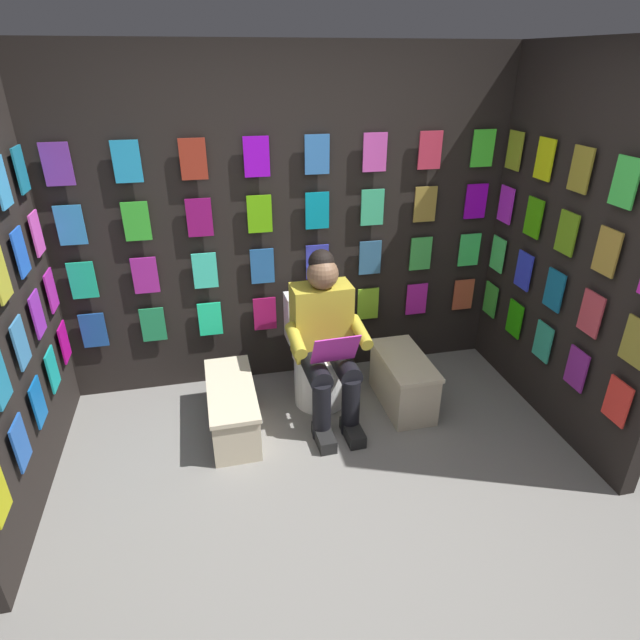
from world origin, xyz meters
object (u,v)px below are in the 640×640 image
at_px(person_reading, 326,339).
at_px(comic_longbox_far, 232,408).
at_px(toilet, 318,357).
at_px(comic_longbox_near, 403,381).

distance_m(person_reading, comic_longbox_far, 0.79).
distance_m(toilet, comic_longbox_near, 0.64).
xyz_separation_m(person_reading, comic_longbox_far, (0.66, 0.04, -0.43)).
bearing_deg(comic_longbox_far, person_reading, -177.67).
height_order(toilet, comic_longbox_near, toilet).
relative_size(person_reading, comic_longbox_near, 1.83).
bearing_deg(person_reading, toilet, -90.32).
height_order(comic_longbox_near, comic_longbox_far, comic_longbox_near).
bearing_deg(toilet, person_reading, 89.68).
relative_size(comic_longbox_near, comic_longbox_far, 0.82).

